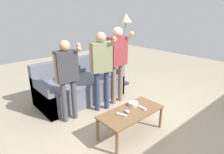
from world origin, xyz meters
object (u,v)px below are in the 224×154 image
Objects in this scene: player_right at (117,57)px; game_remote_wand_far at (122,115)px; game_remote_nunchuk at (127,111)px; coffee_table at (131,114)px; couch at (79,86)px; player_center at (101,63)px; player_left at (67,72)px; game_remote_wand_near at (142,108)px; snack_bowl at (133,104)px; floor_lamp at (126,24)px.

player_right reaches higher than game_remote_wand_far.
player_right is (0.70, 0.98, 0.58)m from game_remote_nunchuk.
coffee_table is 12.33× the size of game_remote_nunchuk.
coffee_table is at bearing -10.99° from game_remote_nunchuk.
couch is 1.20× the size of player_center.
player_left is 9.19× the size of game_remote_wand_far.
player_right is at bearing -1.89° from player_left.
game_remote_nunchuk is at bearing -95.77° from couch.
player_left is at bearing 113.62° from game_remote_nunchuk.
game_remote_nunchuk is 0.13m from game_remote_wand_far.
player_center is 10.70× the size of game_remote_wand_near.
coffee_table is 6.51× the size of snack_bowl.
couch is 1.15× the size of player_right.
game_remote_wand_near is at bearing -86.53° from couch.
game_remote_wand_near and game_remote_wand_far have the same top height.
floor_lamp is 1.19× the size of player_center.
game_remote_nunchuk is 0.06× the size of player_left.
player_right is at bearing 5.73° from player_center.
player_right is at bearing 63.06° from snack_bowl.
couch is 1.71m from game_remote_wand_far.
snack_bowl is (0.08, -1.57, 0.13)m from couch.
player_left is at bearing 107.13° from game_remote_wand_far.
player_left reaches higher than couch.
player_center is (0.69, -0.08, 0.05)m from player_left.
game_remote_wand_far is at bearing -129.71° from player_right.
player_right reaches higher than game_remote_nunchuk.
game_remote_wand_far is (-0.13, -0.01, -0.01)m from game_remote_nunchuk.
couch is 11.19× the size of snack_bowl.
couch is at bearing 128.00° from player_right.
player_left is at bearing 173.07° from player_center.
snack_bowl is 0.11× the size of player_center.
game_remote_wand_near is (0.11, -1.75, 0.12)m from couch.
game_remote_nunchuk reaches higher than game_remote_wand_far.
couch is at bearing 79.99° from game_remote_wand_far.
floor_lamp reaches higher than game_remote_nunchuk.
player_center reaches higher than game_remote_wand_near.
player_left is 0.91× the size of player_right.
coffee_table is 0.21m from snack_bowl.
couch is 1.12m from player_right.
game_remote_wand_near is at bearing -127.20° from floor_lamp.
coffee_table is 0.69× the size of player_center.
game_remote_nunchuk is 0.06× the size of player_center.
game_remote_wand_far is at bearing -111.26° from player_center.
snack_bowl is 0.11× the size of player_left.
snack_bowl is 0.18m from game_remote_wand_near.
game_remote_wand_near is (0.03, -0.17, -0.01)m from snack_bowl.
couch is 1.68m from coffee_table.
player_left is 10.10× the size of game_remote_wand_near.
player_center is (-1.35, -0.72, -0.62)m from floor_lamp.
game_remote_wand_far is at bearing -100.01° from couch.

